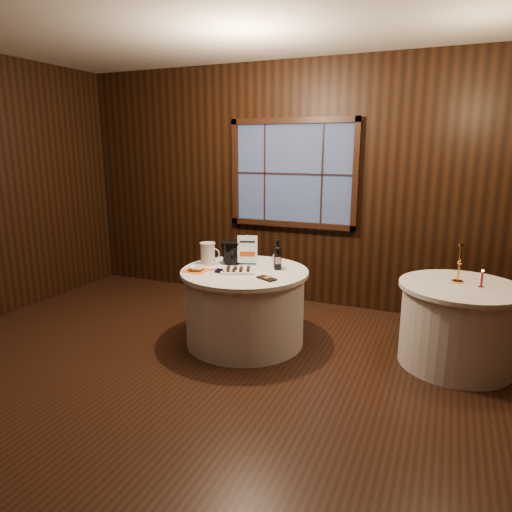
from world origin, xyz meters
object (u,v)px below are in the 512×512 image
at_px(ice_bucket, 233,252).
at_px(glass_pitcher, 208,253).
at_px(cracker_bowl, 197,268).
at_px(red_candle, 482,281).
at_px(sign_stand, 247,255).
at_px(brass_candlestick, 459,269).
at_px(main_table, 245,306).
at_px(grape_bunch, 220,271).
at_px(side_table, 457,325).
at_px(chocolate_plate, 238,270).
at_px(port_bottle_left, 277,254).
at_px(port_bottle_right, 278,256).
at_px(chocolate_box, 267,278).

xyz_separation_m(ice_bucket, glass_pitcher, (-0.22, -0.14, -0.01)).
bearing_deg(cracker_bowl, red_candle, 10.52).
xyz_separation_m(sign_stand, brass_candlestick, (2.01, 0.18, 0.02)).
distance_m(main_table, grape_bunch, 0.48).
xyz_separation_m(glass_pitcher, cracker_bowl, (0.01, -0.26, -0.09)).
distance_m(side_table, chocolate_plate, 2.10).
xyz_separation_m(ice_bucket, red_candle, (2.38, 0.08, -0.06)).
distance_m(port_bottle_left, cracker_bowl, 0.83).
xyz_separation_m(sign_stand, port_bottle_left, (0.32, 0.04, 0.03)).
bearing_deg(main_table, cracker_bowl, -154.87).
relative_size(chocolate_plate, red_candle, 2.36).
relative_size(sign_stand, port_bottle_left, 1.02).
height_order(port_bottle_right, glass_pitcher, port_bottle_right).
xyz_separation_m(chocolate_box, cracker_bowl, (-0.76, 0.01, 0.02)).
xyz_separation_m(port_bottle_right, red_candle, (1.85, 0.12, -0.07)).
xyz_separation_m(main_table, port_bottle_left, (0.26, 0.22, 0.52)).
xyz_separation_m(glass_pitcher, red_candle, (2.60, 0.22, -0.05)).
xyz_separation_m(side_table, chocolate_plate, (-2.02, -0.40, 0.40)).
height_order(chocolate_box, grape_bunch, grape_bunch).
height_order(chocolate_box, brass_candlestick, brass_candlestick).
relative_size(grape_bunch, cracker_bowl, 1.08).
distance_m(chocolate_box, grape_bunch, 0.51).
height_order(sign_stand, glass_pitcher, sign_stand).
relative_size(side_table, cracker_bowl, 6.76).
xyz_separation_m(side_table, port_bottle_left, (-1.74, -0.08, 0.52)).
bearing_deg(ice_bucket, main_table, -40.93).
height_order(port_bottle_right, cracker_bowl, port_bottle_right).
distance_m(main_table, red_candle, 2.22).
height_order(glass_pitcher, red_candle, glass_pitcher).
bearing_deg(grape_bunch, chocolate_box, -4.10).
xyz_separation_m(ice_bucket, brass_candlestick, (2.19, 0.16, 0.01)).
xyz_separation_m(ice_bucket, chocolate_box, (0.56, -0.42, -0.12)).
bearing_deg(port_bottle_right, main_table, -176.17).
distance_m(chocolate_plate, red_candle, 2.21).
bearing_deg(port_bottle_left, main_table, -125.53).
bearing_deg(glass_pitcher, grape_bunch, -49.56).
distance_m(port_bottle_right, red_candle, 1.86).
xyz_separation_m(main_table, ice_bucket, (-0.23, 0.20, 0.51)).
bearing_deg(brass_candlestick, cracker_bowl, -166.67).
xyz_separation_m(main_table, chocolate_plate, (-0.02, -0.10, 0.40)).
bearing_deg(grape_bunch, port_bottle_left, 41.99).
bearing_deg(side_table, port_bottle_right, -175.06).
relative_size(main_table, sign_stand, 3.90).
height_order(side_table, glass_pitcher, glass_pitcher).
xyz_separation_m(main_table, cracker_bowl, (-0.43, -0.20, 0.41)).
distance_m(port_bottle_left, ice_bucket, 0.49).
xyz_separation_m(ice_bucket, cracker_bowl, (-0.20, -0.40, -0.10)).
bearing_deg(chocolate_plate, sign_stand, 95.55).
bearing_deg(sign_stand, chocolate_box, -66.44).
bearing_deg(cracker_bowl, port_bottle_right, 25.98).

